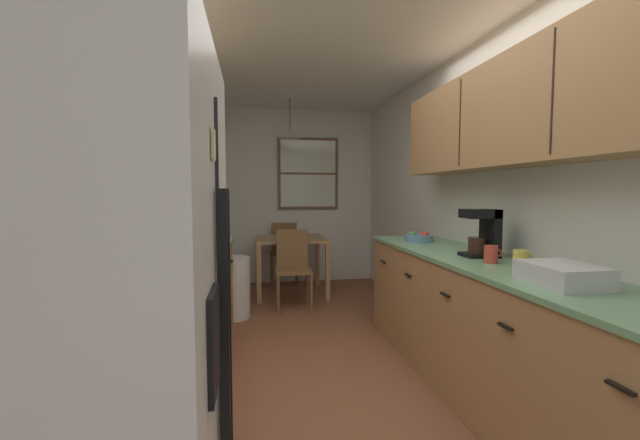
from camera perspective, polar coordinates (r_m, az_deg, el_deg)
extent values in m
plane|color=brown|center=(3.52, -1.04, -18.29)|extent=(12.00, 12.00, 0.00)
cube|color=silver|center=(3.33, -24.69, 2.59)|extent=(0.10, 9.00, 2.55)
cube|color=silver|center=(3.71, 20.05, 2.82)|extent=(0.10, 9.00, 2.55)
cube|color=silver|center=(5.89, -4.94, 3.41)|extent=(4.40, 0.10, 2.55)
cube|color=white|center=(3.49, -1.10, 25.06)|extent=(4.40, 9.00, 0.08)
cube|color=white|center=(1.20, -33.00, -20.41)|extent=(0.72, 0.77, 1.70)
cube|color=black|center=(1.14, -14.15, -24.11)|extent=(0.01, 0.01, 1.53)
cube|color=black|center=(1.11, -13.53, -25.10)|extent=(0.02, 0.02, 1.09)
cube|color=black|center=(1.18, -13.25, -23.21)|extent=(0.02, 0.02, 1.09)
cube|color=black|center=(0.89, -15.15, -16.69)|extent=(0.01, 0.15, 0.22)
cube|color=beige|center=(0.93, -15.21, 10.53)|extent=(0.01, 0.05, 0.07)
cube|color=silver|center=(2.02, -25.01, -22.47)|extent=(0.62, 0.66, 0.90)
cube|color=black|center=(1.98, -15.30, -23.79)|extent=(0.01, 0.46, 0.30)
cube|color=silver|center=(1.88, -14.63, -18.14)|extent=(0.02, 0.53, 0.02)
cube|color=black|center=(1.86, -25.43, -9.64)|extent=(0.59, 0.62, 0.02)
cube|color=silver|center=(1.94, -33.57, -6.68)|extent=(0.06, 0.66, 0.20)
cylinder|color=#2D2D2D|center=(1.77, -31.18, -10.04)|extent=(0.15, 0.15, 0.01)
cylinder|color=#2D2D2D|center=(2.03, -28.17, -8.16)|extent=(0.15, 0.15, 0.01)
cylinder|color=#2D2D2D|center=(1.69, -22.14, -10.42)|extent=(0.15, 0.15, 0.01)
cylinder|color=#2D2D2D|center=(1.96, -20.31, -8.35)|extent=(0.15, 0.15, 0.01)
cube|color=white|center=(1.87, -29.77, 13.11)|extent=(0.38, 0.64, 0.35)
cube|color=black|center=(1.76, -24.37, 13.92)|extent=(0.01, 0.38, 0.22)
cube|color=#2D2D33|center=(2.03, -22.32, 12.61)|extent=(0.01, 0.13, 0.22)
cube|color=#A87A4C|center=(3.22, -18.89, -12.47)|extent=(0.60, 1.94, 0.87)
cube|color=#6B9E70|center=(3.12, -19.08, -4.52)|extent=(0.63, 1.96, 0.03)
cube|color=black|center=(2.49, -14.22, -10.91)|extent=(0.02, 0.10, 0.01)
cube|color=black|center=(3.12, -13.28, -7.87)|extent=(0.02, 0.10, 0.01)
cube|color=black|center=(3.75, -12.66, -5.85)|extent=(0.02, 0.10, 0.01)
cube|color=#A87A4C|center=(3.10, -22.25, 12.54)|extent=(0.32, 2.04, 0.64)
cube|color=#2D2319|center=(2.75, -20.40, 13.74)|extent=(0.01, 0.01, 0.58)
cube|color=#2D2319|center=(3.40, -18.25, 11.86)|extent=(0.01, 0.01, 0.58)
cube|color=#A87A4C|center=(2.84, 23.35, -14.82)|extent=(0.60, 2.97, 0.87)
cube|color=#6B9E70|center=(2.73, 23.61, -5.84)|extent=(0.63, 2.99, 0.03)
cube|color=black|center=(1.70, 37.43, -18.77)|extent=(0.02, 0.10, 0.01)
cube|color=black|center=(2.13, 25.27, -13.81)|extent=(0.02, 0.10, 0.01)
cube|color=black|center=(2.61, 17.68, -10.27)|extent=(0.02, 0.10, 0.01)
cube|color=black|center=(3.14, 12.65, -7.78)|extent=(0.02, 0.10, 0.01)
cube|color=black|center=(3.69, 9.12, -5.97)|extent=(0.02, 0.10, 0.01)
cube|color=#A87A4C|center=(2.78, 27.25, 13.89)|extent=(0.32, 2.67, 0.67)
cube|color=#2D2319|center=(2.34, 30.67, 15.74)|extent=(0.01, 0.01, 0.61)
cube|color=#2D2319|center=(3.06, 19.63, 13.15)|extent=(0.01, 0.01, 0.61)
cube|color=#A87F51|center=(5.18, -4.29, -2.71)|extent=(0.90, 0.87, 0.03)
cube|color=#A87F51|center=(4.81, -8.84, -7.76)|extent=(0.06, 0.06, 0.71)
cube|color=#A87F51|center=(4.90, 1.13, -7.51)|extent=(0.06, 0.06, 0.71)
cube|color=#A87F51|center=(5.61, -8.97, -6.08)|extent=(0.06, 0.06, 0.71)
cube|color=#A87F51|center=(5.68, -0.41, -5.90)|extent=(0.06, 0.06, 0.71)
cube|color=brown|center=(4.52, -3.87, -7.31)|extent=(0.41, 0.41, 0.04)
cube|color=brown|center=(4.66, -4.06, -4.16)|extent=(0.37, 0.04, 0.45)
cylinder|color=brown|center=(4.41, -1.26, -10.70)|extent=(0.04, 0.04, 0.43)
cylinder|color=brown|center=(4.38, -6.07, -10.82)|extent=(0.04, 0.04, 0.43)
cylinder|color=brown|center=(4.76, -1.81, -9.60)|extent=(0.04, 0.04, 0.43)
cylinder|color=brown|center=(4.73, -6.26, -9.70)|extent=(0.04, 0.04, 0.43)
cube|color=brown|center=(5.91, -5.42, -4.62)|extent=(0.42, 0.42, 0.04)
cube|color=brown|center=(5.71, -5.23, -2.65)|extent=(0.37, 0.05, 0.45)
cylinder|color=brown|center=(6.11, -7.31, -6.57)|extent=(0.04, 0.04, 0.43)
cylinder|color=brown|center=(6.15, -3.91, -6.48)|extent=(0.04, 0.04, 0.43)
cylinder|color=brown|center=(5.76, -7.01, -7.23)|extent=(0.04, 0.04, 0.43)
cylinder|color=brown|center=(5.80, -3.40, -7.12)|extent=(0.04, 0.04, 0.43)
cylinder|color=black|center=(5.24, -4.39, 15.09)|extent=(0.01, 0.01, 0.41)
cone|color=beige|center=(5.20, -4.37, 12.31)|extent=(0.29, 0.29, 0.10)
sphere|color=white|center=(5.20, -4.38, 12.53)|extent=(0.06, 0.06, 0.06)
cube|color=brown|center=(5.86, -1.74, 6.73)|extent=(0.90, 0.04, 1.05)
cube|color=silver|center=(5.85, -1.72, 6.74)|extent=(0.82, 0.01, 0.97)
cube|color=brown|center=(5.85, -1.72, 6.74)|extent=(0.82, 0.02, 0.03)
cylinder|color=silver|center=(4.34, -12.39, -9.56)|extent=(0.34, 0.34, 0.65)
cylinder|color=red|center=(2.29, -22.55, -4.99)|extent=(0.12, 0.12, 0.18)
cylinder|color=white|center=(2.28, -22.62, -2.56)|extent=(0.12, 0.12, 0.02)
cube|color=white|center=(2.09, -13.86, -19.77)|extent=(0.02, 0.16, 0.24)
cube|color=black|center=(2.89, 22.06, -4.72)|extent=(0.22, 0.18, 0.02)
cube|color=black|center=(2.92, 23.47, -1.73)|extent=(0.06, 0.18, 0.32)
cube|color=black|center=(2.87, 22.21, 0.84)|extent=(0.22, 0.18, 0.06)
cylinder|color=#331E14|center=(2.87, 21.75, -3.42)|extent=(0.11, 0.11, 0.11)
cylinder|color=#BF3F33|center=(2.66, 23.53, -4.58)|extent=(0.08, 0.08, 0.11)
torus|color=#BF3F33|center=(2.69, 24.47, -4.41)|extent=(0.05, 0.01, 0.05)
cylinder|color=#E5CC4C|center=(2.53, 27.07, -5.12)|extent=(0.08, 0.08, 0.11)
torus|color=#E5CC4C|center=(2.56, 28.04, -4.92)|extent=(0.05, 0.01, 0.05)
cylinder|color=#597F9E|center=(3.59, 14.10, -2.60)|extent=(0.25, 0.25, 0.06)
cylinder|color=black|center=(3.59, 14.10, -2.37)|extent=(0.21, 0.21, 0.03)
sphere|color=red|center=(3.60, 15.00, -2.07)|extent=(0.06, 0.06, 0.06)
sphere|color=green|center=(3.58, 13.20, -2.08)|extent=(0.06, 0.06, 0.06)
cube|color=silver|center=(2.19, 31.70, -6.77)|extent=(0.28, 0.34, 0.10)
cylinder|color=#4C7299|center=(5.24, -4.94, -2.13)|extent=(0.20, 0.20, 0.06)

